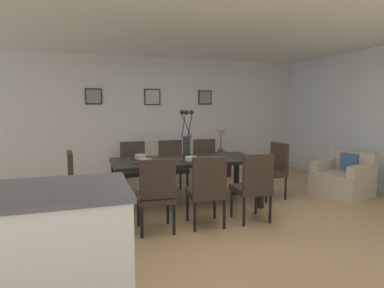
% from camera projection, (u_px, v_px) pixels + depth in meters
% --- Properties ---
extents(ground_plane, '(9.00, 9.00, 0.00)m').
position_uv_depth(ground_plane, '(201.00, 222.00, 4.29)').
color(ground_plane, tan).
extents(back_wall_panel, '(9.00, 0.10, 2.60)m').
position_uv_depth(back_wall_panel, '(151.00, 117.00, 7.20)').
color(back_wall_panel, silver).
rests_on(back_wall_panel, ground).
extents(ceiling_panel, '(9.00, 7.20, 0.08)m').
position_uv_depth(ceiling_panel, '(191.00, 24.00, 4.36)').
color(ceiling_panel, white).
extents(dining_table, '(2.20, 0.94, 0.74)m').
position_uv_depth(dining_table, '(187.00, 163.00, 4.85)').
color(dining_table, black).
rests_on(dining_table, ground).
extents(dining_chair_near_left, '(0.46, 0.46, 0.92)m').
position_uv_depth(dining_chair_near_left, '(156.00, 192.00, 3.85)').
color(dining_chair_near_left, '#33261E').
rests_on(dining_chair_near_left, ground).
extents(dining_chair_near_right, '(0.47, 0.47, 0.92)m').
position_uv_depth(dining_chair_near_right, '(134.00, 166.00, 5.50)').
color(dining_chair_near_right, '#33261E').
rests_on(dining_chair_near_right, ground).
extents(dining_chair_far_left, '(0.47, 0.47, 0.92)m').
position_uv_depth(dining_chair_far_left, '(207.00, 188.00, 4.04)').
color(dining_chair_far_left, '#33261E').
rests_on(dining_chair_far_left, ground).
extents(dining_chair_far_right, '(0.45, 0.45, 0.92)m').
position_uv_depth(dining_chair_far_right, '(172.00, 164.00, 5.72)').
color(dining_chair_far_right, '#33261E').
rests_on(dining_chair_far_right, ground).
extents(dining_chair_mid_left, '(0.45, 0.45, 0.92)m').
position_uv_depth(dining_chair_mid_left, '(254.00, 184.00, 4.23)').
color(dining_chair_mid_left, '#33261E').
rests_on(dining_chair_mid_left, ground).
extents(dining_chair_mid_right, '(0.46, 0.46, 0.92)m').
position_uv_depth(dining_chair_mid_right, '(207.00, 162.00, 5.92)').
color(dining_chair_mid_right, '#33261E').
rests_on(dining_chair_mid_right, ground).
extents(dining_chair_head_west, '(0.47, 0.47, 0.92)m').
position_uv_depth(dining_chair_head_west, '(80.00, 182.00, 4.37)').
color(dining_chair_head_west, '#33261E').
rests_on(dining_chair_head_west, ground).
extents(dining_chair_head_east, '(0.47, 0.47, 0.92)m').
position_uv_depth(dining_chair_head_east, '(273.00, 167.00, 5.38)').
color(dining_chair_head_east, '#33261E').
rests_on(dining_chair_head_east, ground).
extents(centerpiece_vase, '(0.21, 0.23, 0.73)m').
position_uv_depth(centerpiece_vase, '(187.00, 140.00, 4.81)').
color(centerpiece_vase, '#232326').
rests_on(centerpiece_vase, dining_table).
extents(placemat_near_left, '(0.32, 0.32, 0.01)m').
position_uv_depth(placemat_near_left, '(146.00, 163.00, 4.44)').
color(placemat_near_left, black).
rests_on(placemat_near_left, dining_table).
extents(bowl_near_left, '(0.17, 0.17, 0.07)m').
position_uv_depth(bowl_near_left, '(145.00, 161.00, 4.43)').
color(bowl_near_left, '#B2ADA3').
rests_on(bowl_near_left, dining_table).
extents(placemat_near_right, '(0.32, 0.32, 0.01)m').
position_uv_depth(placemat_near_right, '(140.00, 159.00, 4.84)').
color(placemat_near_right, black).
rests_on(placemat_near_right, dining_table).
extents(bowl_near_right, '(0.17, 0.17, 0.07)m').
position_uv_depth(bowl_near_right, '(140.00, 156.00, 4.83)').
color(bowl_near_right, '#B2ADA3').
rests_on(bowl_near_right, dining_table).
extents(placemat_far_left, '(0.32, 0.32, 0.01)m').
position_uv_depth(placemat_far_left, '(191.00, 161.00, 4.65)').
color(placemat_far_left, black).
rests_on(placemat_far_left, dining_table).
extents(bowl_far_left, '(0.17, 0.17, 0.07)m').
position_uv_depth(bowl_far_left, '(191.00, 158.00, 4.64)').
color(bowl_far_left, '#B2ADA3').
rests_on(bowl_far_left, dining_table).
extents(sofa, '(1.71, 0.84, 0.80)m').
position_uv_depth(sofa, '(166.00, 166.00, 6.73)').
color(sofa, '#B2A899').
rests_on(sofa, ground).
extents(side_table, '(0.36, 0.36, 0.52)m').
position_uv_depth(side_table, '(221.00, 164.00, 7.08)').
color(side_table, black).
rests_on(side_table, ground).
extents(table_lamp, '(0.22, 0.22, 0.51)m').
position_uv_depth(table_lamp, '(221.00, 136.00, 7.01)').
color(table_lamp, '#4C4C51').
rests_on(table_lamp, side_table).
extents(armchair, '(1.01, 1.01, 0.75)m').
position_uv_depth(armchair, '(343.00, 179.00, 5.56)').
color(armchair, '#B7A893').
rests_on(armchair, ground).
extents(kitchen_island, '(1.51, 0.90, 0.92)m').
position_uv_depth(kitchen_island, '(26.00, 251.00, 2.37)').
color(kitchen_island, silver).
rests_on(kitchen_island, ground).
extents(framed_picture_left, '(0.34, 0.03, 0.33)m').
position_uv_depth(framed_picture_left, '(94.00, 96.00, 6.70)').
color(framed_picture_left, black).
extents(framed_picture_center, '(0.36, 0.03, 0.36)m').
position_uv_depth(framed_picture_center, '(152.00, 97.00, 7.09)').
color(framed_picture_center, black).
extents(framed_picture_right, '(0.33, 0.03, 0.33)m').
position_uv_depth(framed_picture_right, '(205.00, 98.00, 7.48)').
color(framed_picture_right, black).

